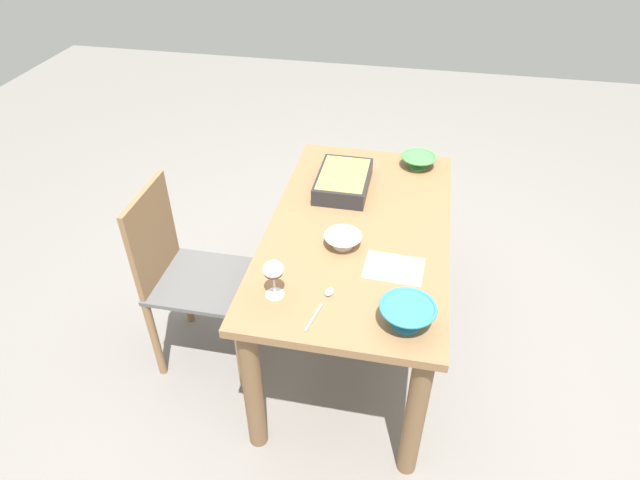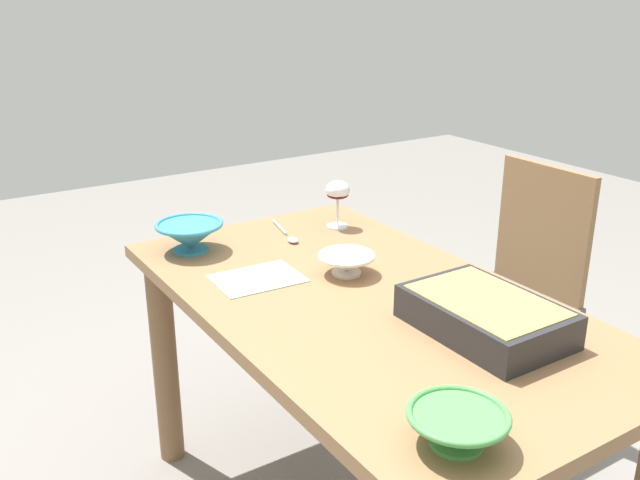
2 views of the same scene
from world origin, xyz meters
TOP-DOWN VIEW (x-y plane):
  - dining_table at (0.00, 0.00)m, footprint 1.37×0.76m
  - chair at (0.19, -0.74)m, footprint 0.39×0.44m
  - wine_glass at (0.48, -0.24)m, footprint 0.08×0.08m
  - casserole_dish at (-0.28, -0.12)m, footprint 0.35×0.23m
  - mixing_bowl at (0.53, 0.23)m, footprint 0.19×0.19m
  - small_bowl at (0.15, -0.05)m, footprint 0.15×0.15m
  - serving_bowl at (-0.55, 0.22)m, footprint 0.17×0.17m
  - serving_spoon at (0.48, -0.06)m, footprint 0.22×0.07m
  - napkin at (0.25, 0.17)m, footprint 0.18×0.23m

SIDE VIEW (x-z plane):
  - chair at x=0.19m, z-range 0.04..0.95m
  - dining_table at x=0.00m, z-range 0.23..0.96m
  - napkin at x=0.25m, z-range 0.73..0.73m
  - serving_spoon at x=0.48m, z-range 0.73..0.74m
  - small_bowl at x=0.15m, z-range 0.73..0.79m
  - serving_bowl at x=-0.55m, z-range 0.73..0.80m
  - casserole_dish at x=-0.28m, z-range 0.73..0.81m
  - mixing_bowl at x=0.53m, z-range 0.73..0.82m
  - wine_glass at x=0.48m, z-range 0.76..0.92m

